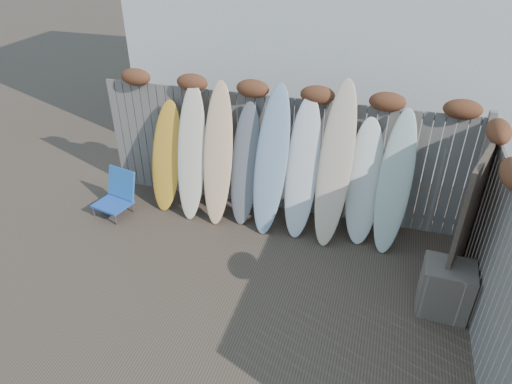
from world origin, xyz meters
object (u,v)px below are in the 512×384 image
(beach_chair, at_px, (117,194))
(lattice_panel, at_px, (468,222))
(wooden_crate, at_px, (445,288))
(surfboard_0, at_px, (167,157))

(beach_chair, bearing_deg, lattice_panel, -2.69)
(beach_chair, xyz_separation_m, lattice_panel, (5.35, -0.25, 0.68))
(wooden_crate, distance_m, surfboard_0, 4.67)
(lattice_panel, distance_m, surfboard_0, 4.66)
(lattice_panel, bearing_deg, surfboard_0, -170.62)
(beach_chair, distance_m, surfboard_0, 1.06)
(wooden_crate, xyz_separation_m, surfboard_0, (-4.44, 1.32, 0.56))
(surfboard_0, bearing_deg, beach_chair, -142.04)
(beach_chair, height_order, wooden_crate, beach_chair)
(wooden_crate, relative_size, lattice_panel, 0.35)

